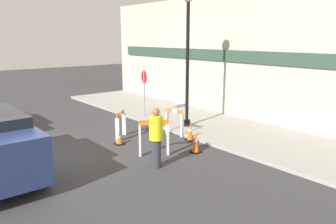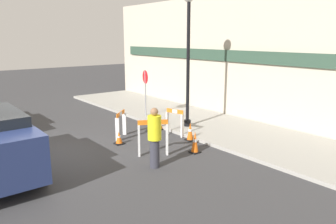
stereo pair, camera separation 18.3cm
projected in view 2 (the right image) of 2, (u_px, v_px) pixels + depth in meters
name	position (u px, v px, depth m)	size (l,w,h in m)	color
ground_plane	(52.00, 155.00, 10.28)	(60.00, 60.00, 0.00)	#38383A
sidewalk_slab	(198.00, 121.00, 14.10)	(18.00, 3.64, 0.12)	#9E9B93
storefront_facade	(230.00, 57.00, 14.65)	(18.00, 0.22, 5.50)	#BCB29E
streetlamp_post	(188.00, 41.00, 12.45)	(0.44, 0.44, 5.19)	black
stop_sign	(145.00, 85.00, 14.68)	(0.59, 0.15, 2.05)	gray
barricade_0	(175.00, 122.00, 12.17)	(0.75, 0.31, 1.01)	white
barricade_1	(121.00, 124.00, 11.91)	(0.66, 0.73, 0.98)	white
barricade_2	(153.00, 136.00, 10.08)	(0.59, 0.87, 1.14)	white
traffic_cone_0	(159.00, 121.00, 13.03)	(0.30, 0.30, 0.69)	black
traffic_cone_1	(119.00, 138.00, 11.26)	(0.30, 0.30, 0.45)	black
traffic_cone_2	(190.00, 132.00, 11.64)	(0.30, 0.30, 0.66)	black
traffic_cone_3	(195.00, 142.00, 10.39)	(0.30, 0.30, 0.71)	black
person_worker	(155.00, 136.00, 9.09)	(0.53, 0.53, 1.73)	#33333D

